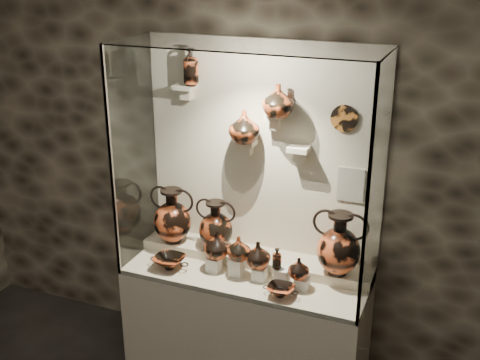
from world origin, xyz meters
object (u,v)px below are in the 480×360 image
object	(u,v)px
lekythos_tall	(191,65)
jug_e	(299,268)
amphora_right	(339,244)
jug_a	(217,245)
jug_c	(258,255)
ovoid_vase_a	(244,127)
amphora_left	(172,216)
jug_b	(239,248)
amphora_mid	(216,225)
kylix_left	(169,261)
kylix_right	(281,290)
ovoid_vase_b	(278,101)
lekythos_small	(277,257)

from	to	relation	value
lekythos_tall	jug_e	bearing A→B (deg)	-32.59
amphora_right	jug_a	distance (m)	0.84
amphora_right	jug_c	distance (m)	0.55
jug_e	ovoid_vase_a	bearing A→B (deg)	162.30
amphora_left	jug_c	xyz separation A→B (m)	(0.73, -0.16, -0.10)
jug_b	amphora_mid	bearing A→B (deg)	145.04
amphora_left	amphora_right	size ratio (longest dim) A/B	0.95
amphora_right	jug_b	world-z (taller)	amphora_right
amphora_mid	kylix_left	distance (m)	0.42
jug_e	kylix_right	world-z (taller)	jug_e
amphora_mid	jug_a	distance (m)	0.21
ovoid_vase_a	jug_c	bearing A→B (deg)	-48.30
ovoid_vase_b	jug_b	bearing A→B (deg)	-100.71
ovoid_vase_b	kylix_left	bearing A→B (deg)	-129.21
lekythos_tall	jug_b	bearing A→B (deg)	-46.16
amphora_right	kylix_right	bearing A→B (deg)	-141.31
amphora_left	jug_a	bearing A→B (deg)	-18.79
amphora_left	jug_e	bearing A→B (deg)	-8.53
amphora_left	jug_c	size ratio (longest dim) A/B	2.30
jug_e	ovoid_vase_b	size ratio (longest dim) A/B	0.67
jug_e	kylix_left	world-z (taller)	jug_e
amphora_mid	ovoid_vase_a	bearing A→B (deg)	-12.35
amphora_right	kylix_right	distance (m)	0.49
jug_b	kylix_right	distance (m)	0.41
amphora_right	kylix_right	xyz separation A→B (m)	(-0.30, -0.31, -0.24)
kylix_left	kylix_right	distance (m)	0.84
amphora_right	ovoid_vase_b	size ratio (longest dim) A/B	2.03
jug_a	amphora_left	bearing A→B (deg)	165.63
jug_a	lekythos_tall	xyz separation A→B (m)	(-0.29, 0.25, 1.18)
lekythos_small	jug_a	bearing A→B (deg)	153.82
jug_e	lekythos_tall	xyz separation A→B (m)	(-0.88, 0.28, 1.22)
amphora_right	lekythos_small	world-z (taller)	amphora_right
lekythos_small	ovoid_vase_b	world-z (taller)	ovoid_vase_b
kylix_right	lekythos_tall	bearing A→B (deg)	175.05
jug_a	amphora_mid	bearing A→B (deg)	122.06
jug_a	lekythos_small	size ratio (longest dim) A/B	1.14
jug_c	ovoid_vase_b	world-z (taller)	ovoid_vase_b
lekythos_small	kylix_right	world-z (taller)	lekythos_small
lekythos_small	ovoid_vase_a	distance (m)	0.90
amphora_left	ovoid_vase_b	world-z (taller)	ovoid_vase_b
amphora_left	ovoid_vase_b	xyz separation A→B (m)	(0.78, 0.06, 0.92)
ovoid_vase_b	ovoid_vase_a	bearing A→B (deg)	-154.85
jug_e	lekythos_tall	size ratio (longest dim) A/B	0.52
kylix_left	ovoid_vase_b	world-z (taller)	ovoid_vase_b
amphora_mid	jug_c	size ratio (longest dim) A/B	2.02
lekythos_tall	amphora_left	bearing A→B (deg)	-162.12
kylix_left	amphora_mid	bearing A→B (deg)	42.04
amphora_right	jug_b	distance (m)	0.67
lekythos_small	lekythos_tall	size ratio (longest dim) A/B	0.60
jug_b	lekythos_small	bearing A→B (deg)	1.88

